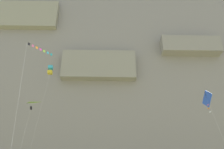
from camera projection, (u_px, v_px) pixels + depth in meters
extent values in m
cube|color=gray|center=(100.00, 86.00, 71.69)|extent=(180.00, 28.08, 68.57)
cube|color=#9B987C|center=(27.00, 17.00, 65.22)|extent=(15.67, 3.40, 8.12)
cube|color=gray|center=(99.00, 68.00, 58.67)|extent=(16.51, 4.54, 6.96)
cube|color=gray|center=(190.00, 46.00, 60.35)|extent=(13.84, 2.85, 4.27)
cube|color=#38B2D1|center=(51.00, 67.00, 49.86)|extent=(0.86, 0.86, 0.60)
cube|color=yellow|center=(50.00, 72.00, 49.32)|extent=(0.86, 0.86, 0.60)
cylinder|color=black|center=(52.00, 70.00, 49.59)|extent=(0.03, 0.03, 1.62)
cylinder|color=black|center=(48.00, 70.00, 49.58)|extent=(0.03, 0.03, 1.62)
cylinder|color=silver|center=(33.00, 138.00, 40.84)|extent=(1.38, 4.53, 26.16)
cylinder|color=black|center=(41.00, 48.00, 33.34)|extent=(2.78, 2.74, 0.02)
cube|color=black|center=(29.00, 44.00, 32.20)|extent=(0.25, 0.24, 0.34)
cube|color=pink|center=(33.00, 46.00, 32.55)|extent=(0.25, 0.25, 0.34)
cube|color=orange|center=(37.00, 48.00, 32.90)|extent=(0.23, 0.23, 0.34)
cube|color=#CC3399|center=(40.00, 49.00, 33.25)|extent=(0.25, 0.24, 0.34)
cube|color=#8CCC33|center=(44.00, 51.00, 33.60)|extent=(0.23, 0.23, 0.34)
cube|color=#38B2D1|center=(48.00, 53.00, 33.95)|extent=(0.24, 0.24, 0.34)
cube|color=teal|center=(51.00, 54.00, 34.29)|extent=(0.24, 0.24, 0.34)
cylinder|color=silver|center=(16.00, 117.00, 25.02)|extent=(2.41, 4.45, 21.34)
pyramid|color=#8CCC33|center=(29.00, 106.00, 37.23)|extent=(2.16, 1.68, 0.43)
cube|color=black|center=(31.00, 108.00, 37.70)|extent=(0.20, 0.57, 0.62)
cube|color=blue|center=(207.00, 99.00, 31.57)|extent=(0.58, 2.13, 2.15)
cylinder|color=black|center=(207.00, 99.00, 31.57)|extent=(0.44, 0.24, 1.75)
cube|color=pink|center=(208.00, 105.00, 31.18)|extent=(0.10, 0.25, 0.13)
cube|color=orange|center=(209.00, 108.00, 30.96)|extent=(0.15, 0.23, 0.13)
cube|color=white|center=(210.00, 112.00, 30.74)|extent=(0.13, 0.24, 0.13)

